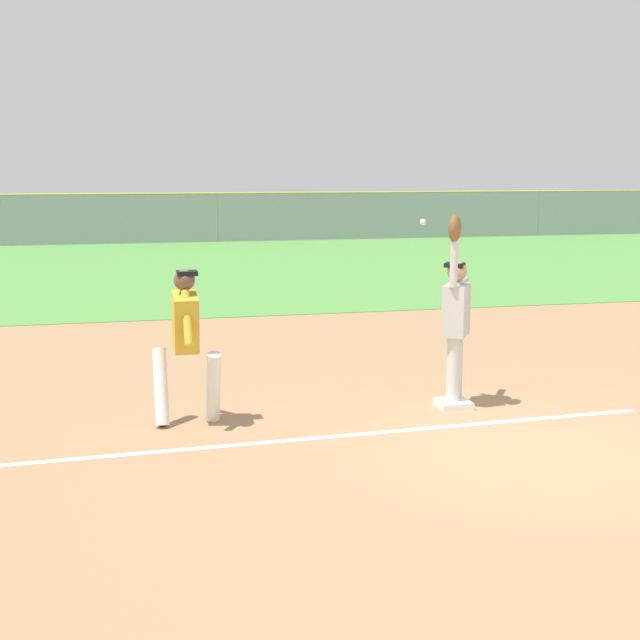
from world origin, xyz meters
TOP-DOWN VIEW (x-y plane):
  - ground_plane at (0.00, 0.00)m, footprint 79.56×79.56m
  - outfield_grass at (0.00, 17.36)m, footprint 53.63×17.33m
  - chalk_foul_line at (-4.11, 0.91)m, footprint 11.99×0.63m
  - first_base at (-0.11, 1.81)m, footprint 0.39×0.39m
  - fielder at (-0.08, 1.88)m, footprint 0.58×0.81m
  - runner at (-3.23, 1.83)m, footprint 0.71×0.84m
  - baseball at (-0.42, 2.13)m, footprint 0.07×0.07m
  - outfield_fence at (0.00, 26.02)m, footprint 53.71×0.08m
  - parked_car_blue at (-5.14, 30.13)m, footprint 4.41×2.14m
  - parked_car_black at (0.27, 30.08)m, footprint 4.58×2.48m
  - parked_car_white at (4.66, 30.03)m, footprint 4.47×2.26m
  - parked_car_red at (9.41, 29.94)m, footprint 4.44×2.19m

SIDE VIEW (x-z plane):
  - ground_plane at x=0.00m, z-range 0.00..0.00m
  - chalk_foul_line at x=-4.11m, z-range 0.00..0.01m
  - outfield_grass at x=0.00m, z-range 0.00..0.01m
  - first_base at x=-0.11m, z-range 0.00..0.08m
  - parked_car_blue at x=-5.14m, z-range 0.05..1.30m
  - parked_car_black at x=0.27m, z-range 0.05..1.30m
  - parked_car_white at x=4.66m, z-range 0.05..1.30m
  - parked_car_red at x=9.41m, z-range 0.05..1.30m
  - outfield_fence at x=0.00m, z-range 0.00..1.89m
  - runner at x=-3.23m, z-range 0.14..1.86m
  - fielder at x=-0.08m, z-range -0.02..2.26m
  - baseball at x=-0.42m, z-range 2.13..2.21m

